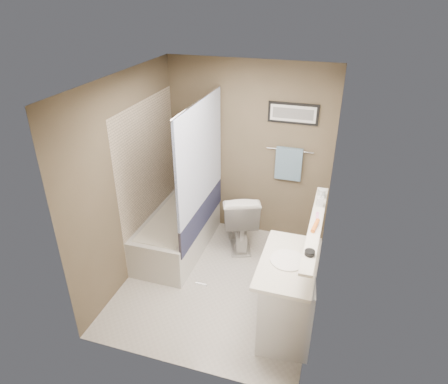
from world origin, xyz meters
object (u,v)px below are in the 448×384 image
(toilet, at_px, (239,217))
(candle_bowl_near, at_px, (310,253))
(bathtub, at_px, (178,233))
(glass_jar, at_px, (322,194))
(hair_brush_front, at_px, (315,226))
(soap_bottle, at_px, (320,200))
(vanity, at_px, (286,296))

(toilet, distance_m, candle_bowl_near, 1.97)
(bathtub, relative_size, glass_jar, 15.00)
(candle_bowl_near, xyz_separation_m, hair_brush_front, (0.00, 0.45, 0.00))
(glass_jar, bearing_deg, toilet, 157.30)
(hair_brush_front, height_order, soap_bottle, soap_bottle)
(vanity, bearing_deg, soap_bottle, 68.65)
(bathtub, relative_size, candle_bowl_near, 16.67)
(vanity, height_order, glass_jar, glass_jar)
(vanity, xyz_separation_m, glass_jar, (0.19, 0.86, 0.77))
(bathtub, relative_size, soap_bottle, 10.13)
(hair_brush_front, distance_m, glass_jar, 0.63)
(bathtub, bearing_deg, glass_jar, -2.54)
(toilet, height_order, vanity, toilet)
(toilet, xyz_separation_m, glass_jar, (1.04, -0.43, 0.75))
(bathtub, relative_size, hair_brush_front, 6.82)
(glass_jar, bearing_deg, hair_brush_front, -90.00)
(bathtub, distance_m, toilet, 0.84)
(soap_bottle, bearing_deg, bathtub, 171.57)
(vanity, distance_m, candle_bowl_near, 0.79)
(candle_bowl_near, xyz_separation_m, glass_jar, (0.00, 1.08, 0.03))
(candle_bowl_near, relative_size, soap_bottle, 0.61)
(bathtub, height_order, glass_jar, glass_jar)
(toilet, xyz_separation_m, soap_bottle, (1.04, -0.62, 0.78))
(candle_bowl_near, bearing_deg, vanity, 130.39)
(bathtub, height_order, hair_brush_front, hair_brush_front)
(candle_bowl_near, bearing_deg, glass_jar, 90.00)
(toilet, relative_size, vanity, 0.92)
(hair_brush_front, bearing_deg, glass_jar, 90.00)
(vanity, relative_size, glass_jar, 9.00)
(glass_jar, relative_size, soap_bottle, 0.68)
(hair_brush_front, distance_m, soap_bottle, 0.44)
(vanity, bearing_deg, hair_brush_front, 45.61)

